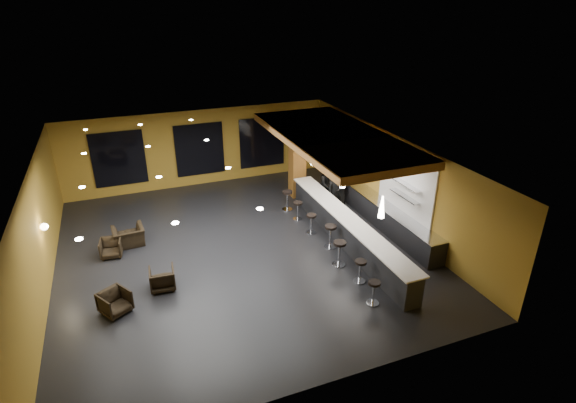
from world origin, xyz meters
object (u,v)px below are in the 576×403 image
object	(u,v)px
staff_a	(335,191)
bar_stool_6	(287,198)
staff_b	(328,185)
staff_c	(341,188)
bar_stool_4	(311,221)
pendant_1	(343,178)
pendant_2	(313,156)
armchair_a	(115,302)
bar_stool_3	(330,234)
bar_counter	(347,231)
column	(297,158)
bar_stool_5	(298,208)
bar_stool_1	(360,268)
armchair_d	(129,236)
prep_counter	(387,218)
bar_stool_0	(374,290)
pendant_0	(382,207)
bar_stool_2	(339,250)
armchair_b	(162,278)
armchair_c	(111,248)

from	to	relation	value
staff_a	bar_stool_6	bearing A→B (deg)	146.45
staff_b	staff_c	world-z (taller)	staff_b
bar_stool_4	pendant_1	bearing A→B (deg)	-39.82
pendant_2	armchair_a	bearing A→B (deg)	-152.80
bar_stool_3	pendant_1	bearing A→B (deg)	38.27
bar_stool_3	bar_stool_4	world-z (taller)	bar_stool_3
bar_counter	column	bearing A→B (deg)	90.00
column	staff_a	distance (m)	2.43
pendant_2	bar_stool_5	bearing A→B (deg)	-145.96
staff_b	bar_stool_3	bearing A→B (deg)	-123.68
staff_a	bar_stool_1	distance (m)	4.92
armchair_d	bar_counter	bearing A→B (deg)	154.99
column	pendant_2	distance (m)	1.71
prep_counter	bar_stool_5	size ratio (longest dim) A/B	8.00
bar_stool_1	bar_stool_3	xyz separation A→B (m)	(0.08, 2.22, 0.06)
staff_c	bar_stool_0	xyz separation A→B (m)	(-2.25, -6.36, -0.28)
pendant_0	staff_a	distance (m)	4.72
bar_stool_2	pendant_0	bearing A→B (deg)	-43.80
prep_counter	bar_stool_6	xyz separation A→B (m)	(-2.94, 2.87, 0.11)
staff_b	staff_c	xyz separation A→B (m)	(0.47, -0.27, -0.12)
bar_stool_1	bar_stool_2	size ratio (longest dim) A/B	0.87
prep_counter	staff_c	bearing A→B (deg)	104.91
armchair_b	bar_stool_0	xyz separation A→B (m)	(5.54, -3.00, 0.14)
pendant_0	bar_stool_1	bearing A→B (deg)	-162.20
column	armchair_a	bearing A→B (deg)	-144.32
bar_stool_0	bar_stool_4	size ratio (longest dim) A/B	0.99
bar_stool_2	bar_stool_6	world-z (taller)	bar_stool_2
bar_stool_2	bar_stool_3	world-z (taller)	bar_stool_2
staff_b	bar_stool_2	distance (m)	4.79
armchair_d	bar_stool_6	distance (m)	6.33
armchair_b	bar_stool_2	world-z (taller)	bar_stool_2
pendant_0	staff_a	xyz separation A→B (m)	(0.75, 4.44, -1.42)
armchair_d	bar_stool_4	size ratio (longest dim) A/B	1.40
bar_stool_0	bar_stool_3	bearing A→B (deg)	85.38
prep_counter	bar_stool_6	distance (m)	4.11
armchair_b	bar_stool_1	world-z (taller)	bar_stool_1
pendant_2	bar_stool_1	xyz separation A→B (m)	(-0.73, -5.23, -1.87)
pendant_1	armchair_a	size ratio (longest dim) A/B	0.94
armchair_c	bar_stool_3	world-z (taller)	bar_stool_3
prep_counter	pendant_1	world-z (taller)	pendant_1
column	armchair_b	world-z (taller)	column
bar_stool_0	bar_stool_5	distance (m)	5.74
prep_counter	staff_c	xyz separation A→B (m)	(-0.67, 2.53, 0.33)
staff_a	armchair_a	distance (m)	9.28
column	bar_stool_2	size ratio (longest dim) A/B	4.04
staff_c	armchair_c	size ratio (longest dim) A/B	2.16
pendant_2	bar_stool_3	world-z (taller)	pendant_2
bar_stool_0	bar_stool_1	bearing A→B (deg)	80.12
pendant_1	bar_stool_4	size ratio (longest dim) A/B	0.93
bar_counter	staff_b	world-z (taller)	staff_b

